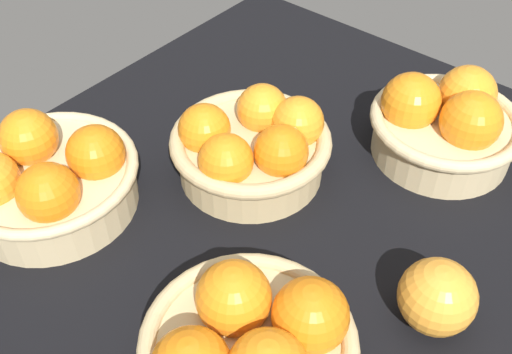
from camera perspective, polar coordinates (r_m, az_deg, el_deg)
name	(u,v)px	position (r cm, az deg, el deg)	size (l,w,h in cm)	color
market_tray	(268,190)	(83.64, 1.16, -1.19)	(84.00, 72.00, 3.00)	black
basket_near_left	(250,345)	(61.84, -0.60, -15.44)	(21.87, 21.87, 10.51)	tan
basket_far_left	(47,178)	(80.45, -18.96, -0.09)	(22.90, 22.90, 11.97)	#D3BC8C
basket_center	(253,145)	(80.64, -0.32, 3.02)	(21.49, 21.49, 10.91)	tan
basket_near_right	(446,123)	(87.89, 17.33, 4.87)	(20.88, 20.88, 12.01)	#D3BC8C
loose_orange_front_gap	(437,297)	(67.95, 16.62, -10.70)	(8.39, 8.39, 8.39)	#F49E33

